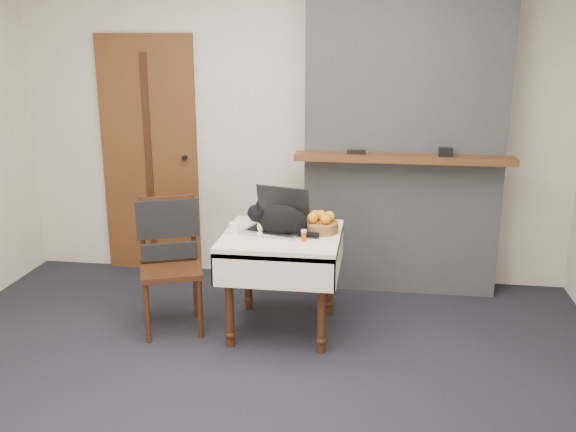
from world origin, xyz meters
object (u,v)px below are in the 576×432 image
side_table (282,249)px  laptop (278,220)px  door (150,156)px  pill_bottle (304,235)px  chair (169,245)px  cat (282,220)px  cream_jar (234,229)px  fruit_basket (320,224)px

side_table → laptop: laptop is taller
door → pill_bottle: door is taller
laptop → chair: bearing=-157.3°
laptop → cat: (0.04, -0.11, 0.03)m
door → cream_jar: door is taller
door → pill_bottle: size_ratio=26.86×
side_table → pill_bottle: bearing=-41.0°
fruit_basket → chair: (-1.04, -0.09, -0.17)m
cream_jar → cat: bearing=5.8°
chair → laptop: bearing=-14.4°
fruit_basket → cat: bearing=-156.3°
cat → cream_jar: bearing=175.6°
door → laptop: (1.25, -0.99, -0.23)m
side_table → chair: (-0.79, -0.01, -0.00)m
pill_bottle → chair: (-0.95, 0.13, -0.15)m
cat → cream_jar: (-0.31, -0.03, -0.06)m
door → fruit_basket: bearing=-32.8°
door → pill_bottle: (1.46, -1.21, -0.26)m
door → cat: (1.30, -1.10, -0.20)m
side_table → door: bearing=140.5°
pill_bottle → door: bearing=140.3°
pill_bottle → chair: 0.97m
cream_jar → pill_bottle: size_ratio=1.07×
cat → chair: 0.82m
side_table → cream_jar: cream_jar is taller
side_table → fruit_basket: 0.31m
pill_bottle → chair: bearing=172.2°
door → cat: door is taller
door → cream_jar: (0.98, -1.14, -0.26)m
cream_jar → pill_bottle: cream_jar is taller
fruit_basket → chair: 1.05m
side_table → cream_jar: bearing=-167.9°
laptop → cat: laptop is taller
door → cat: bearing=-40.4°
cat → pill_bottle: bearing=-44.1°
cat → fruit_basket: 0.27m
side_table → laptop: (-0.04, 0.08, 0.18)m
door → fruit_basket: 1.85m
laptop → chair: size_ratio=0.50×
laptop → cream_jar: size_ratio=5.78×
laptop → cat: size_ratio=0.94×
cream_jar → fruit_basket: bearing=14.0°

